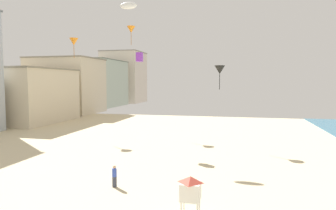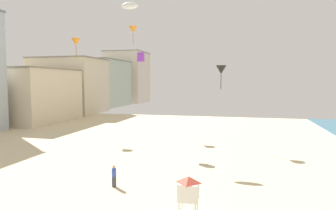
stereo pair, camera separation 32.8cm
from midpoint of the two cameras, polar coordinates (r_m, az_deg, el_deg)
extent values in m
cube|color=beige|center=(65.51, -26.75, 1.57)|extent=(17.20, 16.24, 10.11)
cube|color=gray|center=(65.50, -26.91, 6.12)|extent=(17.55, 16.56, 0.30)
cube|color=beige|center=(79.33, -18.87, 3.41)|extent=(15.53, 13.11, 13.36)
cube|color=gray|center=(79.52, -19.00, 8.34)|extent=(15.85, 13.38, 0.30)
cube|color=#B7C6B2|center=(96.61, -12.68, 3.97)|extent=(10.66, 19.49, 14.31)
cube|color=slate|center=(96.83, -12.76, 8.29)|extent=(10.87, 19.88, 0.30)
cube|color=silver|center=(114.46, -8.46, 5.18)|extent=(13.73, 14.35, 18.67)
cube|color=gray|center=(114.98, -8.51, 9.91)|extent=(14.00, 14.63, 0.30)
cube|color=#383D4C|center=(23.28, -10.56, -14.19)|extent=(0.28, 0.18, 0.80)
cylinder|color=#334CB2|center=(23.07, -10.59, -12.55)|extent=(0.34, 0.34, 0.60)
sphere|color=tan|center=(22.95, -10.61, -11.54)|extent=(0.24, 0.24, 0.24)
cylinder|color=white|center=(18.36, 2.50, -18.69)|extent=(0.10, 0.10, 1.20)
cylinder|color=white|center=(18.23, 5.44, -18.88)|extent=(0.10, 0.10, 1.20)
cube|color=white|center=(17.47, 3.75, -16.05)|extent=(1.10, 1.10, 1.00)
pyramid|color=#D14C3D|center=(17.24, 3.76, -13.95)|extent=(1.10, 1.10, 0.35)
cone|color=black|center=(37.21, 9.58, 6.63)|extent=(1.29, 1.29, 1.05)
cylinder|color=black|center=(37.18, 9.55, 4.38)|extent=(0.07, 0.07, 1.87)
cone|color=orange|center=(47.46, -17.71, 11.43)|extent=(1.28, 1.28, 1.05)
cylinder|color=#A75C15|center=(47.30, -17.67, 9.67)|extent=(0.07, 0.07, 1.87)
cube|color=purple|center=(36.35, -5.71, 9.08)|extent=(0.69, 0.69, 1.08)
cone|color=orange|center=(50.09, -7.24, 14.08)|extent=(1.32, 1.32, 1.08)
cylinder|color=#A75C15|center=(49.86, -7.22, 12.38)|extent=(0.07, 0.07, 1.92)
ellipsoid|color=white|center=(37.48, -7.80, 18.27)|extent=(2.15, 0.60, 0.84)
camera|label=1|loc=(0.16, -90.38, -0.03)|focal=31.98mm
camera|label=2|loc=(0.16, 89.62, 0.03)|focal=31.98mm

